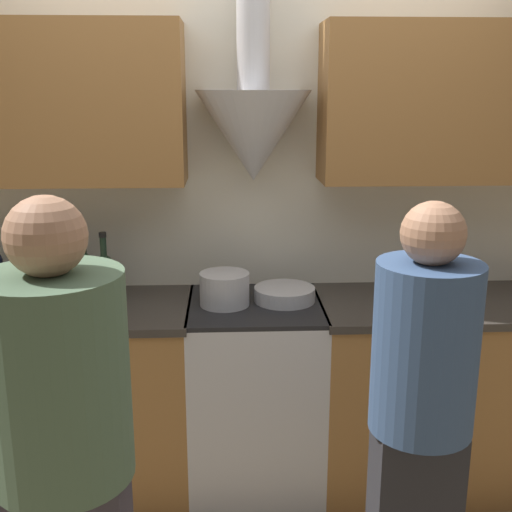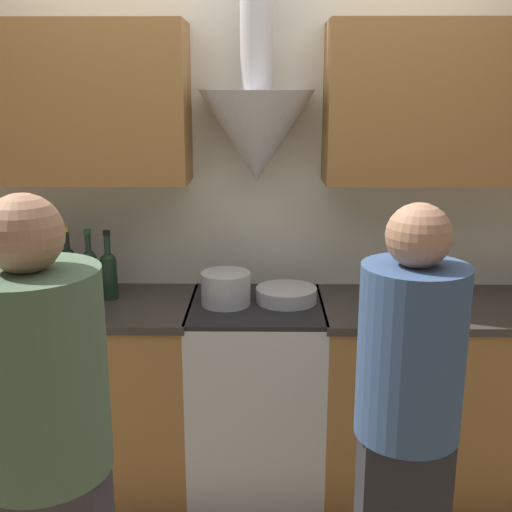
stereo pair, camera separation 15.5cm
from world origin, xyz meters
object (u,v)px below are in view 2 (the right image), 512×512
Objects in this scene: wine_bottle_6 at (90,271)px; mixing_bowl at (286,295)px; wine_bottle_4 at (49,271)px; person_foreground_right at (406,423)px; person_foreground_left at (45,459)px; wine_bottle_5 at (69,270)px; stock_pot at (226,288)px; stove_range at (256,394)px; wine_bottle_2 at (3,270)px; wine_bottle_7 at (109,272)px; wine_bottle_3 at (26,271)px.

mixing_bowl is (0.91, -0.05, -0.10)m from wine_bottle_6.
person_foreground_right reaches higher than wine_bottle_4.
wine_bottle_4 is at bearing 106.95° from person_foreground_left.
wine_bottle_5 reaches higher than stock_pot.
stove_range is 0.55m from stock_pot.
wine_bottle_4 is at bearing -0.79° from wine_bottle_2.
mixing_bowl is at bearing 11.51° from stove_range.
wine_bottle_5 is 1.01m from mixing_bowl.
wine_bottle_7 is (0.19, 0.00, -0.01)m from wine_bottle_5.
wine_bottle_7 is at bearing -7.49° from wine_bottle_6.
wine_bottle_2 is 0.20× the size of person_foreground_left.
wine_bottle_2 reaches higher than stove_range.
wine_bottle_7 is at bearing 174.72° from stove_range.
wine_bottle_2 is at bearing 178.78° from wine_bottle_5.
person_foreground_right is (1.44, -1.03, -0.19)m from wine_bottle_4.
wine_bottle_5 is at bearing -2.25° from wine_bottle_4.
stock_pot is (0.73, -0.08, -0.06)m from wine_bottle_5.
wine_bottle_2 is at bearing 148.00° from person_foreground_right.
stock_pot is 0.80× the size of mixing_bowl.
mixing_bowl is (0.14, 0.03, 0.49)m from stove_range.
person_foreground_right is at bearing -33.52° from wine_bottle_3.
stock_pot is 1.14m from person_foreground_right.
person_foreground_right is (1.25, -1.04, -0.19)m from wine_bottle_6.
person_foreground_left reaches higher than wine_bottle_2.
wine_bottle_6 reaches higher than wine_bottle_2.
wine_bottle_2 is 0.22m from wine_bottle_4.
wine_bottle_4 is at bearing 174.53° from stock_pot.
wine_bottle_5 is 1.53× the size of stock_pot.
wine_bottle_7 is at bearing 177.56° from mixing_bowl.
stock_pot is 0.28m from mixing_bowl.
person_foreground_left reaches higher than stove_range.
wine_bottle_6 reaches higher than stock_pot.
stove_range is 0.57× the size of person_foreground_left.
wine_bottle_6 is 0.09m from wine_bottle_7.
wine_bottle_7 is at bearing 172.04° from stock_pot.
stove_range is 0.97m from wine_bottle_6.
wine_bottle_3 is 1.01× the size of wine_bottle_7.
mixing_bowl is (1.21, -0.03, -0.10)m from wine_bottle_3.
wine_bottle_3 is 1.02× the size of wine_bottle_4.
wine_bottle_2 is at bearing 176.66° from stove_range.
wine_bottle_3 is at bearing 146.48° from person_foreground_right.
wine_bottle_5 is at bearing 142.69° from person_foreground_right.
person_foreground_left reaches higher than wine_bottle_7.
stove_range is at bearing -3.91° from wine_bottle_4.
stove_range is at bearing -3.20° from wine_bottle_3.
stove_range is 2.80× the size of wine_bottle_6.
mixing_bowl is 1.05m from person_foreground_right.
wine_bottle_3 reaches higher than stock_pot.
wine_bottle_4 is 0.21× the size of person_foreground_right.
wine_bottle_3 reaches higher than wine_bottle_7.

